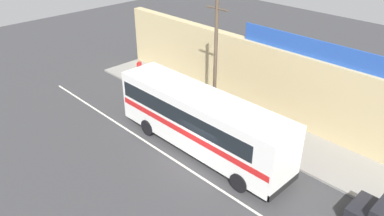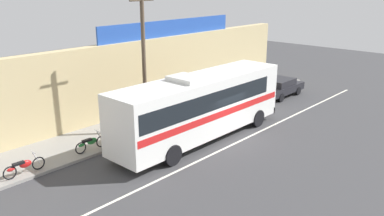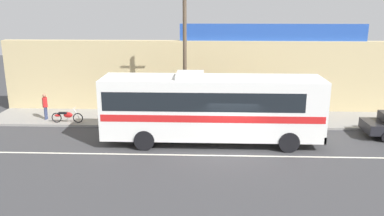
% 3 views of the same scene
% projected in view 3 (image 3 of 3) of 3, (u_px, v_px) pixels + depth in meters
% --- Properties ---
extents(ground_plane, '(70.00, 70.00, 0.00)m').
position_uv_depth(ground_plane, '(232.00, 150.00, 20.13)').
color(ground_plane, '#3A3A3D').
extents(sidewalk_slab, '(30.00, 3.60, 0.14)m').
position_uv_depth(sidewalk_slab, '(227.00, 119.00, 25.12)').
color(sidewalk_slab, gray).
rests_on(sidewalk_slab, ground_plane).
extents(storefront_facade, '(30.00, 0.70, 4.80)m').
position_uv_depth(storefront_facade, '(226.00, 77.00, 26.58)').
color(storefront_facade, tan).
rests_on(storefront_facade, ground_plane).
extents(storefront_billboard, '(12.17, 0.12, 1.10)m').
position_uv_depth(storefront_billboard, '(273.00, 32.00, 25.70)').
color(storefront_billboard, '#234CAD').
rests_on(storefront_billboard, storefront_facade).
extents(road_center_stripe, '(30.00, 0.14, 0.01)m').
position_uv_depth(road_center_stripe, '(232.00, 156.00, 19.35)').
color(road_center_stripe, silver).
rests_on(road_center_stripe, ground_plane).
extents(intercity_bus, '(11.38, 2.67, 3.78)m').
position_uv_depth(intercity_bus, '(210.00, 105.00, 20.61)').
color(intercity_bus, white).
rests_on(intercity_bus, ground_plane).
extents(utility_pole, '(1.60, 0.22, 7.94)m').
position_uv_depth(utility_pole, '(185.00, 56.00, 22.79)').
color(utility_pole, brown).
rests_on(utility_pole, sidewalk_slab).
extents(motorcycle_black, '(1.85, 0.56, 0.94)m').
position_uv_depth(motorcycle_black, '(125.00, 116.00, 23.98)').
color(motorcycle_black, black).
rests_on(motorcycle_black, sidewalk_slab).
extents(motorcycle_orange, '(1.94, 0.56, 0.94)m').
position_uv_depth(motorcycle_orange, '(67.00, 116.00, 24.03)').
color(motorcycle_orange, black).
rests_on(motorcycle_orange, sidewalk_slab).
extents(pedestrian_far_right, '(0.30, 0.48, 1.64)m').
position_uv_depth(pedestrian_far_right, '(45.00, 105.00, 24.60)').
color(pedestrian_far_right, navy).
rests_on(pedestrian_far_right, sidewalk_slab).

